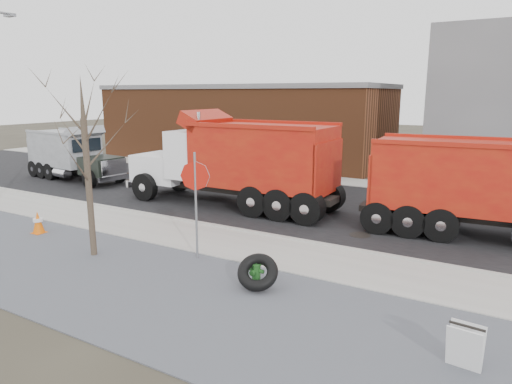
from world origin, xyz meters
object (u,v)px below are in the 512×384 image
Objects in this scene: truck_tire at (258,272)px; fire_hydrant at (256,272)px; stop_sign at (196,188)px; dump_truck_grey at (72,152)px; dump_truck_red_b at (236,159)px; sandwich_board at (465,347)px; dump_truck_red_a at (492,185)px.

fire_hydrant is at bearing 128.18° from truck_tire.
truck_tire is 3.18m from stop_sign.
fire_hydrant is at bearing -17.97° from dump_truck_grey.
truck_tire is at bearing 125.77° from dump_truck_red_b.
dump_truck_grey is at bearing 163.57° from sandwich_board.
stop_sign reaches higher than fire_hydrant.
truck_tire is (0.16, -0.20, 0.09)m from fire_hydrant.
stop_sign reaches higher than sandwich_board.
dump_truck_red_b is at bearing 3.26° from dump_truck_grey.
fire_hydrant is 8.56m from dump_truck_red_a.
sandwich_board is at bearing -93.05° from dump_truck_red_a.
dump_truck_grey is at bearing 155.74° from stop_sign.
dump_truck_red_b is 1.42× the size of dump_truck_grey.
truck_tire is at bearing -126.53° from dump_truck_red_a.
stop_sign reaches higher than dump_truck_grey.
fire_hydrant is 0.12× the size of dump_truck_grey.
stop_sign is 0.33× the size of dump_truck_red_b.
stop_sign is 9.46m from dump_truck_red_a.
stop_sign is 6.30m from dump_truck_red_b.
dump_truck_red_a is at bearing -177.54° from dump_truck_red_b.
fire_hydrant is 8.28m from dump_truck_red_b.
truck_tire is at bearing 172.95° from sandwich_board.
dump_truck_red_a reaches higher than fire_hydrant.
truck_tire is at bearing -18.90° from stop_sign.
dump_truck_grey is (-11.07, 0.63, -0.49)m from dump_truck_red_b.
truck_tire is 17.65m from dump_truck_grey.
truck_tire is 1.54× the size of sandwich_board.
dump_truck_grey reaches higher than fire_hydrant.
dump_truck_red_a is at bearing 57.93° from truck_tire.
dump_truck_grey is (-15.83, 7.21, 1.16)m from fire_hydrant.
stop_sign is at bearing -142.92° from dump_truck_red_a.
dump_truck_red_b is (-9.44, -0.44, 0.19)m from dump_truck_red_a.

